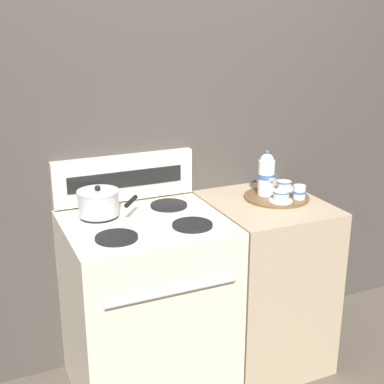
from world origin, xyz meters
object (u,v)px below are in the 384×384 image
object	(u,v)px
teacup_right	(284,186)
creamer_jug	(299,192)
teacup_left	(281,196)
serving_tray	(276,197)
saucepan	(99,202)
stove	(147,307)
teapot	(266,174)

from	to	relation	value
teacup_right	creamer_jug	world-z (taller)	creamer_jug
teacup_left	serving_tray	bearing A→B (deg)	71.02
saucepan	serving_tray	distance (m)	0.94
saucepan	serving_tray	bearing A→B (deg)	-7.03
stove	teapot	size ratio (longest dim) A/B	3.84
saucepan	serving_tray	xyz separation A→B (m)	(0.93, -0.11, -0.07)
creamer_jug	serving_tray	bearing A→B (deg)	134.71
stove	serving_tray	bearing A→B (deg)	2.45
teapot	creamer_jug	bearing A→B (deg)	-43.80
saucepan	serving_tray	size ratio (longest dim) A/B	0.82
stove	teacup_left	world-z (taller)	teacup_left
teacup_right	teacup_left	bearing A→B (deg)	-128.20
stove	teacup_left	bearing A→B (deg)	-4.29
saucepan	creamer_jug	distance (m)	1.03
stove	teapot	distance (m)	0.92
serving_tray	creamer_jug	world-z (taller)	creamer_jug
teapot	teacup_right	xyz separation A→B (m)	(0.13, 0.02, -0.09)
serving_tray	teapot	bearing A→B (deg)	139.24
serving_tray	teacup_right	bearing A→B (deg)	34.14
teacup_left	teacup_right	size ratio (longest dim) A/B	1.00
teacup_right	creamer_jug	bearing A→B (deg)	-89.37
teacup_right	saucepan	bearing A→B (deg)	176.66
stove	teapot	bearing A→B (deg)	5.68
serving_tray	teapot	world-z (taller)	teapot
serving_tray	teacup_left	size ratio (longest dim) A/B	2.83
teacup_left	teacup_right	xyz separation A→B (m)	(0.11, 0.14, 0.00)
teacup_left	teacup_right	distance (m)	0.18
stove	teacup_left	size ratio (longest dim) A/B	7.68
teapot	teacup_right	size ratio (longest dim) A/B	2.00
stove	teacup_right	xyz separation A→B (m)	(0.83, 0.09, 0.50)
serving_tray	teapot	distance (m)	0.13
stove	teacup_right	world-z (taller)	teacup_right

